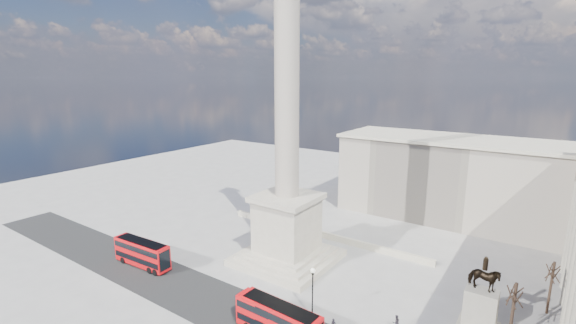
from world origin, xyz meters
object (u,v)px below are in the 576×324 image
Objects in this scene: red_bus_a at (142,253)px; red_bus_c at (275,320)px; equestrian_statue at (481,303)px; nelsons_column at (287,182)px; pedestrian_standing at (396,322)px; victorian_lamp at (313,289)px; pedestrian_crossing at (286,307)px; red_bus_b at (280,321)px.

red_bus_a is 26.53m from red_bus_c.
red_bus_c is 23.54m from equestrian_statue.
pedestrian_standing is at bearing -19.28° from nelsons_column.
equestrian_statue is 9.93m from pedestrian_standing.
victorian_lamp is 4.53m from pedestrian_crossing.
red_bus_c reaches higher than pedestrian_standing.
pedestrian_crossing is at bearing -152.79° from equestrian_statue.
nelsons_column reaches higher than pedestrian_standing.
pedestrian_standing is at bearing -143.18° from equestrian_statue.
red_bus_a is 1.05× the size of red_bus_c.
red_bus_b is 13.40m from pedestrian_standing.
nelsons_column reaches higher than pedestrian_crossing.
red_bus_c is at bearing -59.33° from nelsons_column.
equestrian_statue is (17.79, 14.59, 0.97)m from red_bus_b.
nelsons_column is 29.52m from equestrian_statue.
red_bus_c is 6.42× the size of pedestrian_crossing.
nelsons_column is 5.61× the size of equestrian_statue.
nelsons_column is at bearing 124.79° from red_bus_b.
red_bus_a is 27.19m from red_bus_b.
nelsons_column is at bearing 136.12° from victorian_lamp.
red_bus_c is at bearing -107.87° from victorian_lamp.
pedestrian_crossing is (-12.24, -4.48, -0.15)m from pedestrian_standing.
red_bus_c reaches higher than pedestrian_crossing.
red_bus_a is 25.12m from pedestrian_crossing.
equestrian_statue is (16.78, 9.39, -0.72)m from victorian_lamp.
victorian_lamp reaches higher than red_bus_c.
red_bus_a is at bearing 176.94° from red_bus_c.
red_bus_a is 46.75m from equestrian_statue.
pedestrian_standing is 13.04m from pedestrian_crossing.
pedestrian_standing is (9.04, 3.59, -2.93)m from victorian_lamp.
pedestrian_crossing is at bearing 2.71° from red_bus_a.
victorian_lamp is at bearing -43.88° from nelsons_column.
pedestrian_standing is at bearing 21.67° from victorian_lamp.
nelsons_column reaches higher than equestrian_statue.
pedestrian_standing is at bearing 7.54° from red_bus_a.
red_bus_b is 1.14× the size of equestrian_statue.
victorian_lamp is 0.73× the size of equestrian_statue.
pedestrian_standing is (20.07, -7.02, -12.01)m from nelsons_column.
red_bus_b reaches higher than pedestrian_crossing.
red_bus_a is at bearing -140.52° from nelsons_column.
red_bus_c is (-0.66, 0.02, -0.08)m from red_bus_b.
victorian_lamp is 4.31× the size of pedestrian_crossing.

